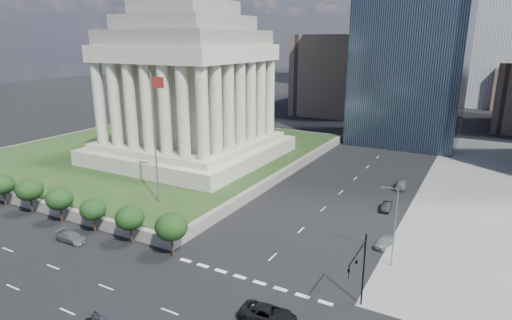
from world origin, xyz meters
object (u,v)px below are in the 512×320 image
Objects in this scene: parked_sedan_near at (383,242)px; street_lamp_north at (394,222)px; flagpole at (155,131)px; suv_grey at (71,237)px; war_memorial at (187,64)px; traffic_signal_ne at (359,267)px; parked_sedan_mid at (387,206)px; parked_sedan_far at (401,185)px; pickup_truck at (269,314)px; motorcycle_trail at (95,319)px.

street_lamp_north is at bearing -59.67° from parked_sedan_near.
flagpole is 35.95m from street_lamp_north.
flagpole is 18.67m from suv_grey.
war_memorial is 54.92m from street_lamp_north.
suv_grey is at bearing -144.46° from parked_sedan_near.
traffic_signal_ne is 11.34m from street_lamp_north.
parked_sedan_mid is at bearing 30.99° from flagpole.
street_lamp_north is (47.33, -23.00, -15.74)m from war_memorial.
traffic_signal_ne is at bearing -87.39° from parked_sedan_mid.
pickup_truck is at bearing -99.50° from parked_sedan_far.
parked_sedan_mid is (30.83, 18.52, -12.49)m from flagpole.
war_memorial is 59.50m from pickup_truck.
pickup_truck reaches higher than parked_sedan_far.
flagpole is 5.24× the size of parked_sedan_mid.
street_lamp_north is 2.70× the size of parked_sedan_near.
parked_sedan_far is at bearing 94.94° from traffic_signal_ne.
pickup_truck is 21.98m from parked_sedan_near.
parked_sedan_far is at bearing 44.42° from flagpole.
pickup_truck is 1.52× the size of parked_sedan_near.
traffic_signal_ne is 29.40m from parked_sedan_mid.
parked_sedan_near is (-1.00, 15.88, -4.62)m from traffic_signal_ne.
parked_sedan_far is at bearing -10.14° from pickup_truck.
pickup_truck is at bearing -100.36° from parked_sedan_mid.
suv_grey is at bearing -133.52° from parked_sedan_far.
suv_grey is 1.72× the size of motorcycle_trail.
parked_sedan_near is at bearing -22.04° from war_memorial.
flagpole is 36.02m from parked_sedan_near.
motorcycle_trail is at bearing -116.33° from parked_sedan_mid.
flagpole is at bearing 163.29° from traffic_signal_ne.
war_memorial is 1.95× the size of flagpole.
flagpole is at bearing -178.37° from street_lamp_north.
suv_grey is 1.26× the size of parked_sedan_near.
parked_sedan_mid is 11.70m from parked_sedan_far.
street_lamp_north is at bearing -25.92° from war_memorial.
flagpole reaches higher than traffic_signal_ne.
traffic_signal_ne is at bearing 32.33° from motorcycle_trail.
pickup_truck is 34.25m from parked_sedan_mid.
motorcycle_trail reaches higher than pickup_truck.
parked_sedan_far is 57.33m from motorcycle_trail.
war_memorial is 60.00m from traffic_signal_ne.
flagpole is (12.17, -24.00, -8.29)m from war_memorial.
war_memorial is at bearing 166.50° from parked_sedan_near.
war_memorial reaches higher than suv_grey.
suv_grey is 47.13m from parked_sedan_mid.
war_memorial is 8.40× the size of suv_grey.
war_memorial is 48.07m from parked_sedan_mid.
traffic_signal_ne is 2.10× the size of parked_sedan_mid.
street_lamp_north reaches higher than parked_sedan_mid.
parked_sedan_near is at bearing -21.76° from pickup_truck.
street_lamp_north is 2.26× the size of parked_sedan_far.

